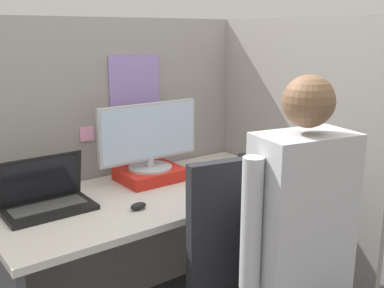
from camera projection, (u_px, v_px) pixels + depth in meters
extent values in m
cube|color=gray|center=(116.00, 168.00, 2.40)|extent=(1.99, 0.04, 1.55)
cube|color=#937AC6|center=(135.00, 91.00, 2.34)|extent=(0.30, 0.01, 0.36)
cube|color=#F4EA66|center=(105.00, 118.00, 2.27)|extent=(0.09, 0.01, 0.09)
cube|color=#EA9EC6|center=(87.00, 134.00, 2.23)|extent=(0.07, 0.01, 0.07)
cube|color=gray|center=(276.00, 162.00, 2.51)|extent=(0.04, 1.33, 1.55)
cube|color=beige|center=(153.00, 194.00, 2.12)|extent=(1.49, 0.69, 0.03)
cube|color=#4C4C51|center=(257.00, 229.00, 2.63)|extent=(0.03, 0.59, 0.72)
cube|color=red|center=(150.00, 174.00, 2.27)|extent=(0.31, 0.25, 0.06)
cylinder|color=#B2B2B7|center=(150.00, 167.00, 2.26)|extent=(0.22, 0.22, 0.01)
cylinder|color=#B2B2B7|center=(150.00, 162.00, 2.26)|extent=(0.04, 0.04, 0.05)
cube|color=#B2B2B7|center=(149.00, 132.00, 2.22)|extent=(0.55, 0.02, 0.28)
cube|color=silver|center=(150.00, 132.00, 2.21)|extent=(0.52, 0.00, 0.26)
cube|color=black|center=(50.00, 209.00, 1.88)|extent=(0.36, 0.21, 0.02)
cube|color=#424242|center=(48.00, 206.00, 1.88)|extent=(0.31, 0.11, 0.00)
cube|color=black|center=(41.00, 179.00, 1.91)|extent=(0.36, 0.05, 0.21)
cube|color=black|center=(41.00, 179.00, 1.91)|extent=(0.32, 0.04, 0.18)
ellipsoid|color=black|center=(138.00, 206.00, 1.90)|extent=(0.07, 0.04, 0.03)
cube|color=#2D2D33|center=(250.00, 161.00, 2.52)|extent=(0.04, 0.16, 0.05)
cone|color=orange|center=(243.00, 188.00, 2.08)|extent=(0.05, 0.13, 0.05)
cylinder|color=green|center=(232.00, 184.00, 2.14)|extent=(0.03, 0.02, 0.03)
cube|color=black|center=(239.00, 226.00, 1.75)|extent=(0.44, 0.14, 0.55)
cube|color=#B2B2B7|center=(301.00, 214.00, 1.56)|extent=(0.37, 0.26, 0.57)
sphere|color=brown|center=(309.00, 101.00, 1.46)|extent=(0.17, 0.17, 0.17)
cylinder|color=#B2B2B7|center=(251.00, 224.00, 1.47)|extent=(0.07, 0.07, 0.46)
cylinder|color=#B2B2B7|center=(346.00, 204.00, 1.64)|extent=(0.07, 0.07, 0.46)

